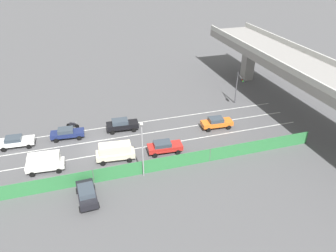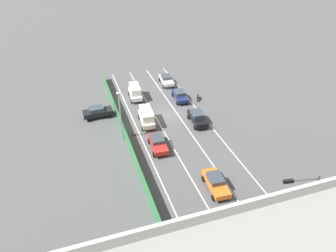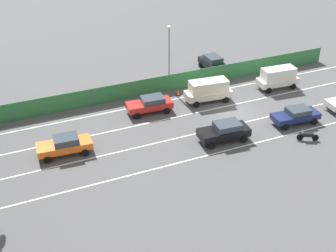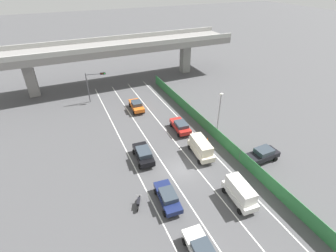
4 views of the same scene
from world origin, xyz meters
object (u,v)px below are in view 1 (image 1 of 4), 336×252
object	(u,v)px
car_van_white	(45,162)
traffic_light	(239,84)
car_taxi_orange	(217,122)
traffic_cone	(138,165)
car_sedan_white	(16,141)
car_sedan_navy	(67,133)
car_sedan_red	(164,146)
parked_sedan_dark	(87,194)
car_sedan_black	(122,124)
motorcycle	(73,125)
car_van_cream	(115,151)
street_lamp	(142,145)

from	to	relation	value
car_van_white	traffic_light	world-z (taller)	traffic_light
car_taxi_orange	traffic_cone	xyz separation A→B (m)	(6.17, -13.28, -0.58)
traffic_cone	car_sedan_white	bearing A→B (deg)	-123.27
car_van_white	car_sedan_navy	distance (m)	7.52
car_sedan_red	car_taxi_orange	bearing A→B (deg)	113.09
parked_sedan_dark	car_sedan_red	bearing A→B (deg)	121.38
car_taxi_orange	traffic_light	world-z (taller)	traffic_light
car_sedan_black	car_sedan_red	bearing A→B (deg)	29.59
car_sedan_red	traffic_cone	size ratio (longest dim) A/B	6.53
motorcycle	traffic_cone	distance (m)	14.37
car_sedan_red	car_van_cream	xyz separation A→B (m)	(-0.21, -6.33, 0.39)
car_sedan_black	traffic_cone	distance (m)	9.65
traffic_cone	car_van_cream	bearing A→B (deg)	-137.36
car_sedan_black	car_sedan_navy	xyz separation A→B (m)	(-0.04, -7.69, -0.09)
car_sedan_navy	traffic_cone	bearing A→B (deg)	38.93
car_van_white	motorcycle	distance (m)	10.58
car_taxi_orange	traffic_light	bearing A→B (deg)	131.92
car_van_cream	motorcycle	bearing A→B (deg)	-155.25
car_sedan_white	parked_sedan_dark	bearing A→B (deg)	30.42
car_taxi_orange	car_van_cream	xyz separation A→B (m)	(3.71, -15.54, 0.38)
car_sedan_white	traffic_cone	xyz separation A→B (m)	(9.47, 14.43, -0.53)
car_van_white	traffic_cone	bearing A→B (deg)	75.70
car_sedan_red	traffic_light	world-z (taller)	traffic_light
traffic_light	car_van_cream	bearing A→B (deg)	-66.69
car_sedan_red	car_sedan_white	world-z (taller)	car_sedan_red
car_van_cream	car_sedan_white	world-z (taller)	car_van_cream
car_sedan_navy	car_van_cream	bearing A→B (deg)	37.57
car_taxi_orange	parked_sedan_dark	bearing A→B (deg)	-62.34
car_sedan_red	traffic_cone	world-z (taller)	car_sedan_red
parked_sedan_dark	traffic_light	distance (m)	30.77
car_van_white	parked_sedan_dark	bearing A→B (deg)	31.50
parked_sedan_dark	traffic_light	world-z (taller)	traffic_light
car_taxi_orange	parked_sedan_dark	xyz separation A→B (m)	(10.33, -19.70, 0.06)
car_taxi_orange	car_sedan_white	bearing A→B (deg)	-96.79
car_sedan_white	traffic_light	world-z (taller)	traffic_light
car_sedan_black	motorcycle	bearing A→B (deg)	-113.50
car_sedan_black	motorcycle	xyz separation A→B (m)	(-2.96, -6.81, -0.50)
car_sedan_navy	motorcycle	size ratio (longest dim) A/B	2.61
car_sedan_black	parked_sedan_dark	world-z (taller)	parked_sedan_dark
car_van_white	street_lamp	xyz separation A→B (m)	(4.43, 10.95, 3.01)
car_sedan_navy	traffic_light	bearing A→B (deg)	94.64
traffic_light	car_sedan_white	bearing A→B (deg)	-85.92
car_taxi_orange	car_sedan_black	bearing A→B (deg)	-104.47
street_lamp	traffic_cone	xyz separation A→B (m)	(-1.72, -0.31, -3.98)
car_van_white	car_taxi_orange	size ratio (longest dim) A/B	0.97
car_van_white	car_sedan_white	size ratio (longest dim) A/B	0.97
car_van_cream	car_sedan_black	size ratio (longest dim) A/B	1.06
car_taxi_orange	street_lamp	xyz separation A→B (m)	(7.89, -12.96, 3.40)
car_sedan_red	parked_sedan_dark	bearing A→B (deg)	-58.62
car_sedan_navy	motorcycle	world-z (taller)	car_sedan_navy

